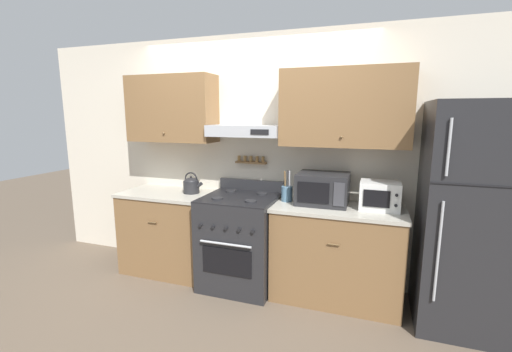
% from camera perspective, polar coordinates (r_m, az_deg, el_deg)
% --- Properties ---
extents(ground_plane, '(16.00, 16.00, 0.00)m').
position_cam_1_polar(ground_plane, '(3.53, -4.25, -19.29)').
color(ground_plane, brown).
extents(wall_back, '(5.20, 0.46, 2.55)m').
position_cam_1_polar(wall_back, '(3.62, -0.21, 5.60)').
color(wall_back, beige).
rests_on(wall_back, ground_plane).
extents(counter_left, '(1.00, 0.64, 0.90)m').
position_cam_1_polar(counter_left, '(3.99, -14.07, -8.89)').
color(counter_left, brown).
rests_on(counter_left, ground_plane).
extents(counter_right, '(1.18, 0.64, 0.90)m').
position_cam_1_polar(counter_right, '(3.40, 13.30, -12.31)').
color(counter_right, brown).
rests_on(counter_right, ground_plane).
extents(stove_range, '(0.72, 0.73, 1.04)m').
position_cam_1_polar(stove_range, '(3.55, -2.58, -10.67)').
color(stove_range, '#232326').
rests_on(stove_range, ground_plane).
extents(refrigerator, '(0.81, 0.75, 1.85)m').
position_cam_1_polar(refrigerator, '(3.27, 32.74, -5.88)').
color(refrigerator, '#232326').
rests_on(refrigerator, ground_plane).
extents(tea_kettle, '(0.22, 0.17, 0.23)m').
position_cam_1_polar(tea_kettle, '(3.74, -10.71, -1.46)').
color(tea_kettle, '#232326').
rests_on(tea_kettle, counter_left).
extents(microwave, '(0.47, 0.39, 0.29)m').
position_cam_1_polar(microwave, '(3.29, 11.07, -2.08)').
color(microwave, '#232326').
rests_on(microwave, counter_right).
extents(utensil_crock, '(0.11, 0.11, 0.30)m').
position_cam_1_polar(utensil_crock, '(3.35, 5.16, -2.84)').
color(utensil_crock, slate).
rests_on(utensil_crock, counter_right).
extents(toaster_oven, '(0.34, 0.28, 0.25)m').
position_cam_1_polar(toaster_oven, '(3.25, 19.92, -3.07)').
color(toaster_oven, white).
rests_on(toaster_oven, counter_right).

